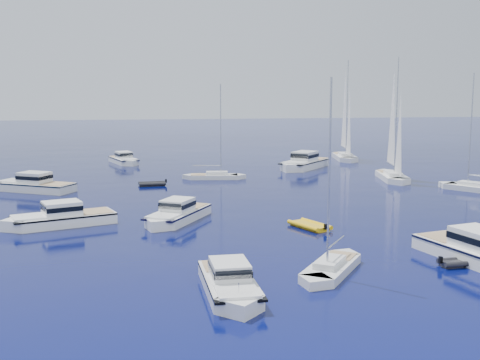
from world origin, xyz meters
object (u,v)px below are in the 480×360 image
object	(u,v)px
sailboat_fore	(331,272)
motor_cruiser_near	(230,294)
motor_cruiser_right	(480,263)
tender_yellow	(310,228)

from	to	relation	value
sailboat_fore	motor_cruiser_near	bearing A→B (deg)	58.18
motor_cruiser_right	tender_yellow	bearing A→B (deg)	-68.31
motor_cruiser_near	motor_cruiser_right	world-z (taller)	motor_cruiser_right
motor_cruiser_near	motor_cruiser_right	xyz separation A→B (m)	(17.67, 3.54, 0.00)
tender_yellow	motor_cruiser_near	bearing A→B (deg)	-144.14
sailboat_fore	tender_yellow	bearing A→B (deg)	-64.57
motor_cruiser_near	sailboat_fore	bearing A→B (deg)	-157.78
motor_cruiser_right	tender_yellow	world-z (taller)	motor_cruiser_right
sailboat_fore	tender_yellow	world-z (taller)	sailboat_fore
motor_cruiser_right	sailboat_fore	size ratio (longest dim) A/B	0.87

